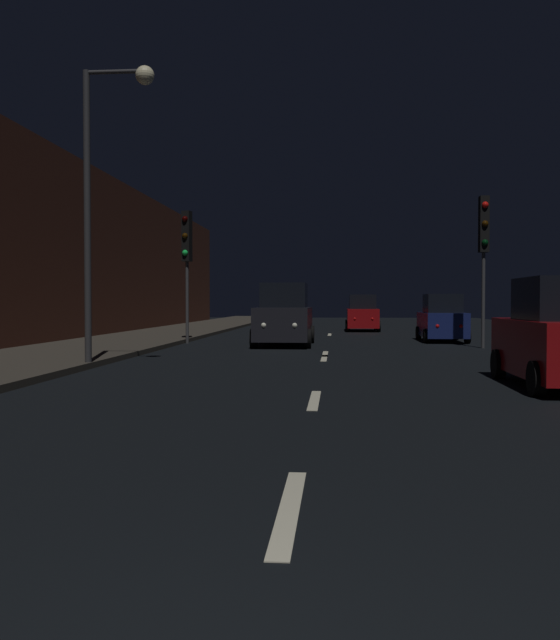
% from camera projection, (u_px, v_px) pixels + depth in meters
% --- Properties ---
extents(ground, '(27.62, 84.00, 0.02)m').
position_uv_depth(ground, '(328.00, 343.00, 26.71)').
color(ground, black).
extents(sidewalk_left, '(4.40, 84.00, 0.15)m').
position_uv_depth(sidewalk_left, '(135.00, 340.00, 27.33)').
color(sidewalk_left, '#38332B').
rests_on(sidewalk_left, ground).
extents(building_facade_left, '(0.80, 63.00, 7.26)m').
position_uv_depth(building_facade_left, '(31.00, 242.00, 23.96)').
color(building_facade_left, '#472319').
rests_on(building_facade_left, ground).
extents(lane_centerline, '(0.16, 30.17, 0.01)m').
position_uv_depth(lane_centerline, '(323.00, 362.00, 17.96)').
color(lane_centerline, beige).
rests_on(lane_centerline, ground).
extents(traffic_light_far_left, '(0.37, 0.48, 5.00)m').
position_uv_depth(traffic_light_far_left, '(187.00, 247.00, 26.16)').
color(traffic_light_far_left, '#38383A').
rests_on(traffic_light_far_left, ground).
extents(traffic_light_far_right, '(0.32, 0.46, 5.16)m').
position_uv_depth(traffic_light_far_right, '(484.00, 237.00, 23.46)').
color(traffic_light_far_right, '#38383A').
rests_on(traffic_light_far_right, ground).
extents(streetlamp_overhead, '(1.70, 0.44, 7.06)m').
position_uv_depth(streetlamp_overhead, '(106.00, 169.00, 16.23)').
color(streetlamp_overhead, '#2D2D30').
rests_on(streetlamp_overhead, ground).
extents(car_approaching_headlights, '(2.06, 4.46, 2.25)m').
position_uv_depth(car_approaching_headlights, '(284.00, 317.00, 25.01)').
color(car_approaching_headlights, black).
rests_on(car_approaching_headlights, ground).
extents(car_distant_taillights, '(1.79, 3.89, 1.96)m').
position_uv_depth(car_distant_taillights, '(362.00, 314.00, 37.34)').
color(car_distant_taillights, maroon).
rests_on(car_distant_taillights, ground).
extents(car_parked_right_far, '(1.73, 3.74, 1.88)m').
position_uv_depth(car_parked_right_far, '(442.00, 320.00, 27.50)').
color(car_parked_right_far, '#141E51').
rests_on(car_parked_right_far, ground).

